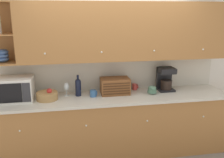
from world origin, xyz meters
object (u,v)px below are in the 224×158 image
Objects in this scene: coffee_maker at (166,79)px; fruit_basket at (47,96)px; wine_glass at (66,87)px; mug_blue_second at (93,93)px; bread_box at (115,86)px; bowl_stack_on_counter at (152,90)px; wine_bottle at (78,86)px; microwave at (16,89)px; mug at (135,87)px.

fruit_basket is at bearing -175.93° from coffee_maker.
wine_glass is at bearing 23.86° from fruit_basket.
bread_box reaches higher than mug_blue_second.
bread_box is 0.58m from bowl_stack_on_counter.
fruit_basket is 0.94× the size of wine_bottle.
microwave reaches higher than mug_blue_second.
microwave reaches higher than mug.
microwave is 2.40× the size of wine_glass.
bread_box is at bearing -0.50° from wine_bottle.
wine_glass is 0.41m from mug_blue_second.
bowl_stack_on_counter is (1.12, -0.10, -0.09)m from wine_bottle.
wine_glass is at bearing 164.70° from mug_blue_second.
coffee_maker is (1.39, 0.04, 0.04)m from wine_bottle.
fruit_basket is 0.47m from wine_bottle.
mug is (0.36, 0.15, -0.08)m from bread_box.
bread_box is (0.73, -0.03, -0.01)m from wine_glass.
mug_blue_second is 1.15× the size of mug.
coffee_maker reaches higher than fruit_basket.
bread_box is at bearing -2.41° from wine_glass.
fruit_basket is 1.39m from mug.
fruit_basket is 0.67m from mug_blue_second.
bowl_stack_on_counter reaches higher than mug_blue_second.
wine_glass is at bearing 174.58° from bowl_stack_on_counter.
mug_blue_second is (0.39, -0.11, -0.09)m from wine_glass.
microwave is 2.01m from bowl_stack_on_counter.
bread_box is (0.34, 0.08, 0.07)m from mug_blue_second.
mug_blue_second is (0.22, -0.08, -0.10)m from wine_bottle.
wine_bottle is at bearing 12.04° from fruit_basket.
mug is 0.25× the size of coffee_maker.
fruit_basket is 1.57m from bowl_stack_on_counter.
coffee_maker reaches higher than bowl_stack_on_counter.
fruit_basket is 1.50× the size of wine_glass.
microwave reaches higher than wine_glass.
wine_bottle is at bearing -171.15° from mug.
fruit_basket reaches higher than bowl_stack_on_counter.
wine_glass reaches higher than bowl_stack_on_counter.
bowl_stack_on_counter is (1.57, -0.00, -0.00)m from fruit_basket.
mug_blue_second is at bearing -162.28° from mug.
wine_bottle is 0.93m from mug.
wine_glass is 0.73m from bread_box.
coffee_maker is (1.56, 0.01, 0.05)m from wine_glass.
fruit_basket is at bearing -170.10° from mug.
microwave is 1.30× the size of coffee_maker.
mug_blue_second is 1.19m from coffee_maker.
wine_bottle is (0.17, -0.03, 0.01)m from wine_glass.
fruit_basket is (0.43, -0.05, -0.11)m from microwave.
mug is at bearing 17.72° from mug_blue_second.
mug_blue_second is 0.25× the size of bread_box.
mug_blue_second is at bearing -1.70° from microwave.
bread_box is at bearing 170.73° from bowl_stack_on_counter.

